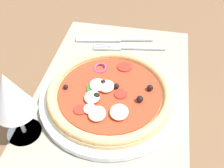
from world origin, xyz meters
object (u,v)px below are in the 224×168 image
(plate, at_px, (110,98))
(pizza, at_px, (110,93))
(fork, at_px, (125,47))
(wine_glass, at_px, (11,96))
(knife, at_px, (114,39))

(plate, relative_size, pizza, 1.12)
(pizza, bearing_deg, fork, -1.30)
(wine_glass, bearing_deg, fork, -27.25)
(wine_glass, bearing_deg, knife, -19.40)
(plate, relative_size, fork, 1.58)
(pizza, height_order, knife, pizza)
(fork, bearing_deg, pizza, 80.54)
(plate, height_order, fork, plate)
(plate, bearing_deg, wine_glass, 126.49)
(fork, bearing_deg, plate, 80.69)
(pizza, bearing_deg, plate, -30.58)
(knife, bearing_deg, plate, 88.43)
(plate, distance_m, fork, 0.18)
(plate, relative_size, wine_glass, 1.91)
(plate, height_order, wine_glass, wine_glass)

